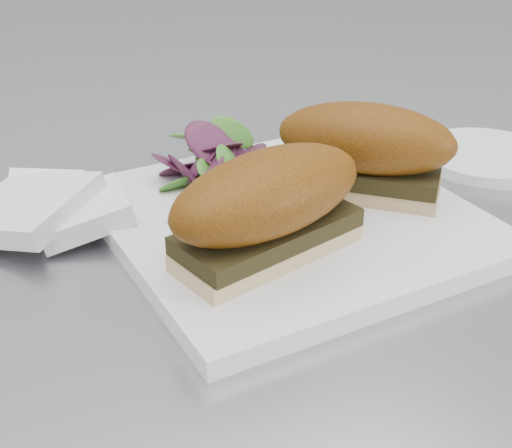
{
  "coord_description": "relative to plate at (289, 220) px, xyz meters",
  "views": [
    {
      "loc": [
        -0.23,
        -0.39,
        1.02
      ],
      "look_at": [
        -0.02,
        0.02,
        0.77
      ],
      "focal_mm": 50.0,
      "sensor_mm": 36.0,
      "label": 1
    }
  ],
  "objects": [
    {
      "name": "sandwich_left",
      "position": [
        -0.05,
        -0.05,
        0.05
      ],
      "size": [
        0.18,
        0.11,
        0.08
      ],
      "rotation": [
        0.0,
        0.0,
        0.21
      ],
      "color": "#D6B986",
      "rests_on": "plate"
    },
    {
      "name": "salad",
      "position": [
        -0.02,
        0.08,
        0.03
      ],
      "size": [
        0.1,
        0.1,
        0.05
      ],
      "primitive_type": null,
      "color": "#52862B",
      "rests_on": "plate"
    },
    {
      "name": "sandwich_right",
      "position": [
        0.07,
        -0.0,
        0.05
      ],
      "size": [
        0.15,
        0.15,
        0.08
      ],
      "rotation": [
        0.0,
        0.0,
        -0.78
      ],
      "color": "#D6B986",
      "rests_on": "plate"
    },
    {
      "name": "napkin",
      "position": [
        -0.17,
        0.08,
        0.0
      ],
      "size": [
        0.17,
        0.17,
        0.02
      ],
      "primitive_type": null,
      "rotation": [
        0.0,
        0.0,
        0.39
      ],
      "color": "white",
      "rests_on": "table"
    },
    {
      "name": "plate",
      "position": [
        0.0,
        0.0,
        0.0
      ],
      "size": [
        0.29,
        0.29,
        0.02
      ],
      "primitive_type": "cube",
      "rotation": [
        0.0,
        0.0,
        0.02
      ],
      "color": "white",
      "rests_on": "table"
    },
    {
      "name": "saucer",
      "position": [
        0.25,
        0.03,
        -0.0
      ],
      "size": [
        0.13,
        0.13,
        0.01
      ],
      "primitive_type": "cylinder",
      "color": "white",
      "rests_on": "table"
    }
  ]
}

